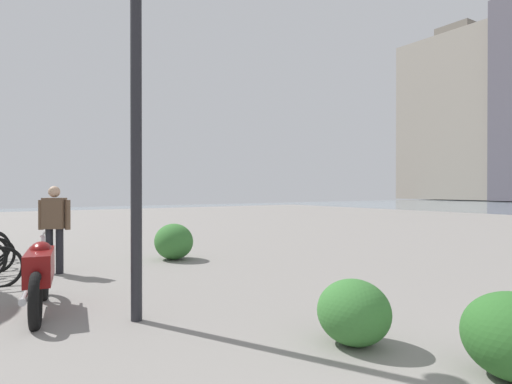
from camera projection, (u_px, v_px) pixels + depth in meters
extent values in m
cube|color=#9E9384|center=(456.00, 120.00, 71.78)|extent=(16.36, 10.23, 26.58)
cube|color=#6E675C|center=(456.00, 33.00, 71.68)|extent=(5.89, 3.68, 2.40)
cylinder|color=#232328|center=(136.00, 146.00, 5.36)|extent=(0.14, 0.14, 4.38)
torus|color=black|center=(35.00, 302.00, 5.13)|extent=(0.73, 0.25, 0.72)
torus|color=black|center=(44.00, 278.00, 6.46)|extent=(0.73, 0.25, 0.72)
cube|color=maroon|center=(40.00, 266.00, 5.75)|extent=(1.14, 0.52, 0.40)
ellipsoid|color=maroon|center=(41.00, 250.00, 5.96)|extent=(0.49, 0.36, 0.24)
cylinder|color=silver|center=(43.00, 258.00, 6.40)|extent=(0.19, 0.09, 0.66)
cylinder|color=silver|center=(43.00, 234.00, 6.35)|extent=(0.60, 0.15, 0.04)
cylinder|color=silver|center=(25.00, 298.00, 5.33)|extent=(0.56, 0.19, 0.09)
torus|color=black|center=(1.00, 268.00, 7.19)|extent=(0.11, 0.72, 0.72)
cylinder|color=black|center=(49.00, 251.00, 8.34)|extent=(0.14, 0.14, 0.90)
cylinder|color=black|center=(60.00, 251.00, 8.34)|extent=(0.14, 0.14, 0.90)
cube|color=brown|center=(54.00, 213.00, 8.34)|extent=(0.42, 0.47, 0.60)
sphere|color=tan|center=(54.00, 192.00, 8.34)|extent=(0.22, 0.22, 0.22)
cylinder|color=brown|center=(41.00, 215.00, 8.34)|extent=(0.10, 0.10, 0.58)
cylinder|color=brown|center=(68.00, 215.00, 8.34)|extent=(0.10, 0.10, 0.58)
ellipsoid|color=#387533|center=(174.00, 242.00, 10.05)|extent=(0.99, 0.89, 0.84)
ellipsoid|color=#387533|center=(354.00, 312.00, 4.53)|extent=(0.82, 0.73, 0.69)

